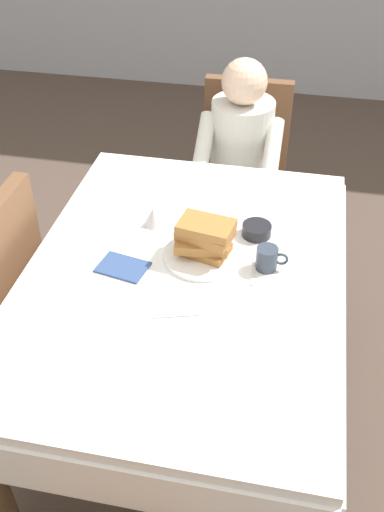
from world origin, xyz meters
TOP-DOWN VIEW (x-y plane):
  - ground_plane at (0.00, 0.00)m, footprint 14.00×14.00m
  - dining_table_main at (0.00, 0.00)m, footprint 1.12×1.52m
  - chair_diner at (0.06, 1.17)m, footprint 0.44×0.45m
  - diner_person at (0.06, 1.01)m, footprint 0.40×0.43m
  - plate_breakfast at (0.05, 0.09)m, footprint 0.28×0.28m
  - breakfast_stack at (0.06, 0.10)m, footprint 0.22×0.17m
  - cup_coffee at (0.28, 0.07)m, footprint 0.11×0.08m
  - bowl_butter at (0.22, 0.26)m, footprint 0.11×0.11m
  - syrup_pitcher at (-0.17, 0.25)m, footprint 0.08×0.08m
  - fork_left_of_plate at (-0.14, 0.07)m, footprint 0.02×0.18m
  - knife_right_of_plate at (0.24, 0.07)m, footprint 0.02×0.20m
  - spoon_near_edge at (0.02, -0.22)m, footprint 0.15×0.06m
  - napkin_folded at (-0.21, -0.03)m, footprint 0.19×0.15m

SIDE VIEW (x-z plane):
  - ground_plane at x=0.00m, z-range 0.00..0.00m
  - chair_diner at x=0.06m, z-range 0.06..0.99m
  - dining_table_main at x=0.00m, z-range 0.28..1.02m
  - diner_person at x=0.06m, z-range 0.11..1.23m
  - fork_left_of_plate at x=-0.14m, z-range 0.74..0.74m
  - knife_right_of_plate at x=0.24m, z-range 0.74..0.74m
  - spoon_near_edge at x=0.02m, z-range 0.74..0.74m
  - napkin_folded at x=-0.21m, z-range 0.74..0.75m
  - plate_breakfast at x=0.05m, z-range 0.74..0.76m
  - bowl_butter at x=0.22m, z-range 0.74..0.78m
  - syrup_pitcher at x=-0.17m, z-range 0.74..0.81m
  - cup_coffee at x=0.28m, z-range 0.74..0.83m
  - breakfast_stack at x=0.06m, z-range 0.76..0.89m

